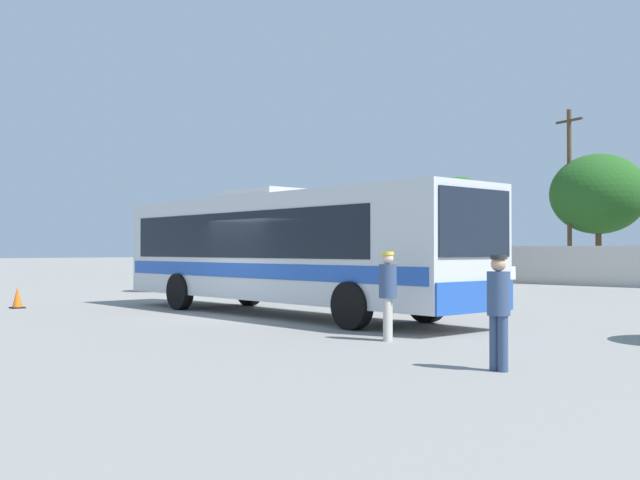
% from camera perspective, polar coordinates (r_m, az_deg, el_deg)
% --- Properties ---
extents(ground_plane, '(300.00, 300.00, 0.00)m').
position_cam_1_polar(ground_plane, '(26.54, 10.96, -4.48)').
color(ground_plane, gray).
extents(perimeter_wall, '(80.00, 0.30, 1.92)m').
position_cam_1_polar(perimeter_wall, '(37.36, 21.87, -1.89)').
color(perimeter_wall, beige).
rests_on(perimeter_wall, ground_plane).
extents(coach_bus_silver_blue, '(12.39, 3.21, 3.36)m').
position_cam_1_polar(coach_bus_silver_blue, '(19.62, -2.88, -0.53)').
color(coach_bus_silver_blue, silver).
rests_on(coach_bus_silver_blue, ground_plane).
extents(attendant_by_bus_door, '(0.46, 0.46, 1.68)m').
position_cam_1_polar(attendant_by_bus_door, '(13.99, 5.25, -3.86)').
color(attendant_by_bus_door, '#B7B2A8').
rests_on(attendant_by_bus_door, ground_plane).
extents(passenger_waiting_on_apron, '(0.37, 0.37, 1.64)m').
position_cam_1_polar(passenger_waiting_on_apron, '(10.75, 13.62, -4.89)').
color(passenger_waiting_on_apron, '#33476B').
rests_on(passenger_waiting_on_apron, ground_plane).
extents(vendor_umbrella_secondary_pink, '(2.22, 2.22, 2.11)m').
position_cam_1_polar(vendor_umbrella_secondary_pink, '(31.27, -11.60, -0.68)').
color(vendor_umbrella_secondary_pink, gray).
rests_on(vendor_umbrella_secondary_pink, ground_plane).
extents(parked_car_leftmost_red, '(4.57, 2.24, 1.47)m').
position_cam_1_polar(parked_car_leftmost_red, '(40.16, 4.11, -2.13)').
color(parked_car_leftmost_red, red).
rests_on(parked_car_leftmost_red, ground_plane).
extents(parked_car_second_white, '(4.54, 2.23, 1.46)m').
position_cam_1_polar(parked_car_second_white, '(36.89, 11.33, -2.24)').
color(parked_car_second_white, silver).
rests_on(parked_car_second_white, ground_plane).
extents(utility_pole_near, '(1.76, 0.61, 9.32)m').
position_cam_1_polar(utility_pole_near, '(42.08, 18.69, 3.51)').
color(utility_pole_near, '#4C3823').
rests_on(utility_pole_near, ground_plane).
extents(roadside_tree_left, '(3.35, 3.35, 6.10)m').
position_cam_1_polar(roadside_tree_left, '(51.09, 1.02, 2.48)').
color(roadside_tree_left, brown).
rests_on(roadside_tree_left, ground_plane).
extents(roadside_tree_midleft, '(3.54, 3.54, 6.41)m').
position_cam_1_polar(roadside_tree_midleft, '(47.97, 10.68, 2.99)').
color(roadside_tree_midleft, brown).
rests_on(roadside_tree_midleft, ground_plane).
extents(roadside_tree_midright, '(5.12, 5.12, 6.94)m').
position_cam_1_polar(roadside_tree_midright, '(42.84, 20.67, 3.33)').
color(roadside_tree_midright, brown).
rests_on(roadside_tree_midright, ground_plane).
extents(traffic_cone_on_apron, '(0.36, 0.36, 0.64)m').
position_cam_1_polar(traffic_cone_on_apron, '(23.52, -22.31, -4.15)').
color(traffic_cone_on_apron, black).
rests_on(traffic_cone_on_apron, ground_plane).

